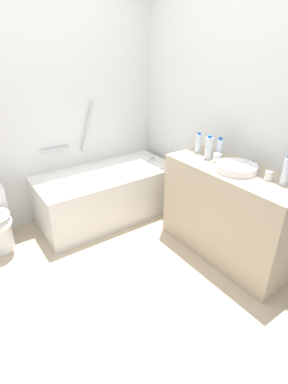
{
  "coord_description": "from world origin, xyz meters",
  "views": [
    {
      "loc": [
        -0.86,
        -1.75,
        1.87
      ],
      "look_at": [
        0.5,
        0.21,
        0.66
      ],
      "focal_mm": 27.0,
      "sensor_mm": 36.0,
      "label": 1
    }
  ],
  "objects_px": {
    "water_bottle_2": "(287,171)",
    "drinking_glass_2": "(217,158)",
    "water_bottle_0": "(219,149)",
    "water_bottle_1": "(198,143)",
    "bathtub": "(108,192)",
    "water_bottle_3": "(209,148)",
    "drinking_glass_0": "(209,151)",
    "sink_basin": "(237,168)",
    "drinking_glass_1": "(269,176)",
    "sink_faucet": "(251,163)"
  },
  "relations": [
    {
      "from": "water_bottle_2",
      "to": "drinking_glass_2",
      "type": "height_order",
      "value": "water_bottle_2"
    },
    {
      "from": "water_bottle_0",
      "to": "water_bottle_1",
      "type": "relative_size",
      "value": 1.03
    },
    {
      "from": "water_bottle_0",
      "to": "bathtub",
      "type": "bearing_deg",
      "value": 123.42
    },
    {
      "from": "water_bottle_0",
      "to": "drinking_glass_2",
      "type": "bearing_deg",
      "value": -146.58
    },
    {
      "from": "water_bottle_3",
      "to": "drinking_glass_0",
      "type": "xyz_separation_m",
      "value": [
        0.07,
        0.06,
        -0.06
      ]
    },
    {
      "from": "sink_basin",
      "to": "drinking_glass_1",
      "type": "relative_size",
      "value": 4.55
    },
    {
      "from": "sink_faucet",
      "to": "drinking_glass_2",
      "type": "height_order",
      "value": "drinking_glass_2"
    },
    {
      "from": "water_bottle_1",
      "to": "water_bottle_3",
      "type": "distance_m",
      "value": 0.19
    },
    {
      "from": "sink_faucet",
      "to": "water_bottle_1",
      "type": "bearing_deg",
      "value": 103.04
    },
    {
      "from": "water_bottle_1",
      "to": "drinking_glass_0",
      "type": "bearing_deg",
      "value": -80.25
    },
    {
      "from": "sink_basin",
      "to": "sink_faucet",
      "type": "relative_size",
      "value": 2.29
    },
    {
      "from": "sink_faucet",
      "to": "water_bottle_3",
      "type": "xyz_separation_m",
      "value": [
        -0.17,
        0.36,
        0.08
      ]
    },
    {
      "from": "bathtub",
      "to": "water_bottle_1",
      "type": "height_order",
      "value": "bathtub"
    },
    {
      "from": "water_bottle_1",
      "to": "water_bottle_0",
      "type": "bearing_deg",
      "value": -83.52
    },
    {
      "from": "bathtub",
      "to": "drinking_glass_0",
      "type": "height_order",
      "value": "bathtub"
    },
    {
      "from": "sink_basin",
      "to": "drinking_glass_0",
      "type": "distance_m",
      "value": 0.43
    },
    {
      "from": "bathtub",
      "to": "water_bottle_0",
      "type": "height_order",
      "value": "bathtub"
    },
    {
      "from": "drinking_glass_1",
      "to": "water_bottle_1",
      "type": "bearing_deg",
      "value": 89.36
    },
    {
      "from": "drinking_glass_1",
      "to": "bathtub",
      "type": "bearing_deg",
      "value": 111.88
    },
    {
      "from": "water_bottle_0",
      "to": "water_bottle_2",
      "type": "xyz_separation_m",
      "value": [
        -0.01,
        -0.68,
        0.01
      ]
    },
    {
      "from": "sink_faucet",
      "to": "drinking_glass_0",
      "type": "distance_m",
      "value": 0.43
    },
    {
      "from": "water_bottle_2",
      "to": "water_bottle_3",
      "type": "distance_m",
      "value": 0.75
    },
    {
      "from": "sink_basin",
      "to": "water_bottle_2",
      "type": "distance_m",
      "value": 0.4
    },
    {
      "from": "bathtub",
      "to": "water_bottle_3",
      "type": "distance_m",
      "value": 1.33
    },
    {
      "from": "sink_faucet",
      "to": "water_bottle_1",
      "type": "xyz_separation_m",
      "value": [
        -0.13,
        0.55,
        0.07
      ]
    },
    {
      "from": "sink_basin",
      "to": "water_bottle_2",
      "type": "relative_size",
      "value": 1.47
    },
    {
      "from": "bathtub",
      "to": "drinking_glass_2",
      "type": "height_order",
      "value": "bathtub"
    },
    {
      "from": "water_bottle_0",
      "to": "water_bottle_2",
      "type": "bearing_deg",
      "value": -90.56
    },
    {
      "from": "water_bottle_0",
      "to": "drinking_glass_2",
      "type": "relative_size",
      "value": 2.66
    },
    {
      "from": "water_bottle_3",
      "to": "water_bottle_0",
      "type": "bearing_deg",
      "value": -40.7
    },
    {
      "from": "drinking_glass_2",
      "to": "drinking_glass_1",
      "type": "bearing_deg",
      "value": -86.19
    },
    {
      "from": "sink_basin",
      "to": "water_bottle_0",
      "type": "relative_size",
      "value": 1.65
    },
    {
      "from": "drinking_glass_2",
      "to": "bathtub",
      "type": "bearing_deg",
      "value": 119.4
    },
    {
      "from": "water_bottle_1",
      "to": "drinking_glass_1",
      "type": "height_order",
      "value": "water_bottle_1"
    },
    {
      "from": "drinking_glass_0",
      "to": "drinking_glass_1",
      "type": "height_order",
      "value": "drinking_glass_0"
    },
    {
      "from": "water_bottle_1",
      "to": "drinking_glass_1",
      "type": "bearing_deg",
      "value": -90.64
    },
    {
      "from": "sink_faucet",
      "to": "sink_basin",
      "type": "bearing_deg",
      "value": 180.0
    },
    {
      "from": "drinking_glass_1",
      "to": "sink_basin",
      "type": "bearing_deg",
      "value": 103.46
    },
    {
      "from": "water_bottle_3",
      "to": "drinking_glass_1",
      "type": "xyz_separation_m",
      "value": [
        0.04,
        -0.63,
        -0.07
      ]
    },
    {
      "from": "bathtub",
      "to": "drinking_glass_1",
      "type": "distance_m",
      "value": 1.83
    },
    {
      "from": "sink_basin",
      "to": "drinking_glass_2",
      "type": "height_order",
      "value": "drinking_glass_2"
    },
    {
      "from": "sink_basin",
      "to": "water_bottle_3",
      "type": "distance_m",
      "value": 0.37
    },
    {
      "from": "sink_basin",
      "to": "drinking_glass_0",
      "type": "xyz_separation_m",
      "value": [
        0.09,
        0.42,
        0.02
      ]
    },
    {
      "from": "bathtub",
      "to": "sink_basin",
      "type": "relative_size",
      "value": 4.67
    },
    {
      "from": "water_bottle_1",
      "to": "water_bottle_2",
      "type": "bearing_deg",
      "value": -88.67
    },
    {
      "from": "water_bottle_1",
      "to": "water_bottle_3",
      "type": "bearing_deg",
      "value": -104.07
    },
    {
      "from": "sink_faucet",
      "to": "water_bottle_3",
      "type": "bearing_deg",
      "value": 115.51
    },
    {
      "from": "bathtub",
      "to": "drinking_glass_2",
      "type": "xyz_separation_m",
      "value": [
        0.6,
        -1.07,
        0.63
      ]
    },
    {
      "from": "sink_basin",
      "to": "bathtub",
      "type": "bearing_deg",
      "value": 113.48
    },
    {
      "from": "bathtub",
      "to": "water_bottle_1",
      "type": "distance_m",
      "value": 1.22
    }
  ]
}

